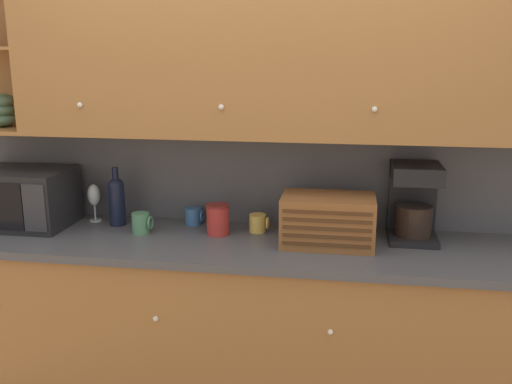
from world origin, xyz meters
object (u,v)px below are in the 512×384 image
at_px(storage_canister, 218,219).
at_px(bread_box, 328,220).
at_px(microwave, 19,198).
at_px(wine_bottle, 117,199).
at_px(mug_blue_second, 259,223).
at_px(wine_glass, 94,196).
at_px(mug, 141,223).
at_px(coffee_maker, 414,201).
at_px(mug_patterned_third, 194,216).

height_order(storage_canister, bread_box, bread_box).
relative_size(microwave, bread_box, 1.21).
relative_size(wine_bottle, mug_blue_second, 3.17).
distance_m(wine_glass, storage_canister, 0.74).
relative_size(mug, coffee_maker, 0.28).
bearing_deg(mug_blue_second, storage_canister, -160.42).
height_order(storage_canister, coffee_maker, coffee_maker).
distance_m(mug, bread_box, 0.96).
xyz_separation_m(microwave, bread_box, (1.65, -0.06, -0.03)).
bearing_deg(wine_glass, mug_patterned_third, 2.52).
bearing_deg(storage_canister, coffee_maker, 5.15).
xyz_separation_m(wine_bottle, storage_canister, (0.57, -0.07, -0.07)).
height_order(wine_bottle, mug_blue_second, wine_bottle).
height_order(wine_glass, bread_box, bread_box).
bearing_deg(mug, coffee_maker, 5.59).
height_order(mug_patterned_third, storage_canister, storage_canister).
bearing_deg(wine_bottle, wine_glass, 161.03).
relative_size(microwave, mug_patterned_third, 5.42).
distance_m(microwave, wine_glass, 0.39).
xyz_separation_m(wine_glass, mug_blue_second, (0.93, -0.05, -0.09)).
distance_m(mug_patterned_third, mug_blue_second, 0.38).
relative_size(storage_canister, coffee_maker, 0.41).
xyz_separation_m(microwave, mug_blue_second, (1.29, 0.08, -0.11)).
relative_size(wine_glass, mug, 1.93).
bearing_deg(storage_canister, bread_box, -7.21).
bearing_deg(bread_box, mug_blue_second, 158.48).
bearing_deg(wine_bottle, mug, -33.67).
xyz_separation_m(microwave, mug_patterned_third, (0.92, 0.16, -0.11)).
distance_m(microwave, mug_blue_second, 1.30).
height_order(microwave, wine_glass, microwave).
xyz_separation_m(wine_glass, wine_bottle, (0.15, -0.05, 0.00)).
bearing_deg(mug_blue_second, wine_bottle, 179.89).
distance_m(wine_bottle, mug_patterned_third, 0.42).
xyz_separation_m(wine_bottle, bread_box, (1.14, -0.14, -0.02)).
distance_m(wine_glass, wine_bottle, 0.16).
bearing_deg(wine_glass, mug, -27.33).
relative_size(microwave, coffee_maker, 1.40).
relative_size(wine_bottle, mug_patterned_third, 3.19).
height_order(microwave, mug_blue_second, microwave).
distance_m(storage_canister, bread_box, 0.57).
xyz_separation_m(wine_bottle, mug, (0.18, -0.12, -0.09)).
bearing_deg(coffee_maker, mug, -174.41).
xyz_separation_m(storage_canister, coffee_maker, (0.98, 0.09, 0.12)).
bearing_deg(mug_blue_second, bread_box, -21.52).
relative_size(microwave, mug, 5.02).
distance_m(mug_patterned_third, coffee_maker, 1.16).
relative_size(wine_bottle, storage_canister, 2.03).
xyz_separation_m(mug_blue_second, coffee_maker, (0.78, 0.02, 0.15)).
xyz_separation_m(microwave, wine_bottle, (0.52, 0.09, -0.01)).
xyz_separation_m(mug_patterned_third, storage_canister, (0.17, -0.15, 0.03)).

